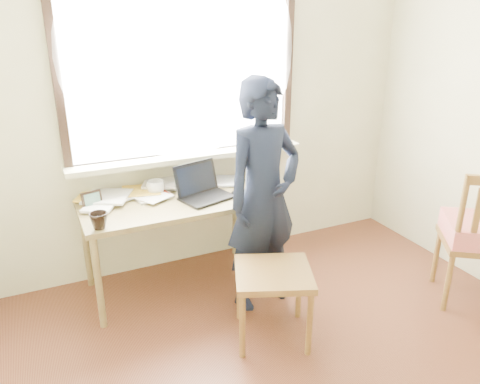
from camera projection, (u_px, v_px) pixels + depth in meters
name	position (u px, v px, depth m)	size (l,w,h in m)	color
room_shell	(356.00, 96.00, 1.98)	(3.52, 4.02, 2.61)	beige
desk	(174.00, 209.00, 3.39)	(1.32, 0.66, 0.71)	olive
laptop	(202.00, 190.00, 3.40)	(0.42, 0.38, 0.24)	black
mug_white	(156.00, 188.00, 3.45)	(0.13, 0.13, 0.11)	white
mug_dark	(99.00, 221.00, 2.90)	(0.11, 0.11, 0.11)	black
mouse	(238.00, 192.00, 3.45)	(0.10, 0.07, 0.04)	black
desk_clutter	(144.00, 193.00, 3.42)	(0.76, 0.53, 0.05)	white
book_a	(103.00, 200.00, 3.33)	(0.19, 0.25, 0.02)	white
book_b	(211.00, 181.00, 3.71)	(0.19, 0.26, 0.02)	white
picture_frame	(92.00, 200.00, 3.21)	(0.14, 0.05, 0.11)	black
work_chair	(273.00, 281.00, 2.91)	(0.60, 0.59, 0.48)	brown
side_chair	(480.00, 233.00, 3.25)	(0.64, 0.64, 1.02)	brown
person	(263.00, 197.00, 3.16)	(0.59, 0.38, 1.60)	black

